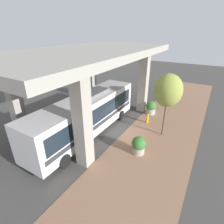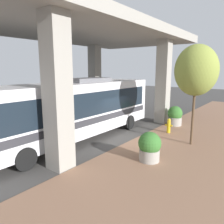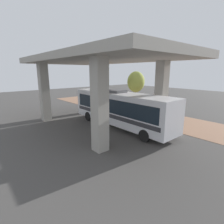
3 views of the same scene
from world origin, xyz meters
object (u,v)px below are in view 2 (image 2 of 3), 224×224
planter_front (150,147)px  planter_middle (175,116)px  fire_hydrant (169,126)px  street_tree_near (196,71)px  bus (76,107)px

planter_front → planter_middle: planter_middle is taller
planter_front → planter_middle: (1.52, -7.00, 0.03)m
fire_hydrant → planter_front: bearing=102.6°
street_tree_near → planter_front: bearing=76.6°
fire_hydrant → planter_front: planter_front is taller
bus → street_tree_near: bearing=-150.9°
fire_hydrant → street_tree_near: street_tree_near is taller
bus → planter_front: bus is taller
planter_front → street_tree_near: size_ratio=0.25×
bus → planter_middle: size_ratio=8.06×
planter_front → street_tree_near: street_tree_near is taller
planter_front → street_tree_near: (-0.82, -3.45, 3.39)m
planter_middle → planter_front: bearing=102.2°
fire_hydrant → planter_front: 4.96m
bus → street_tree_near: (-5.78, -3.21, 2.11)m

